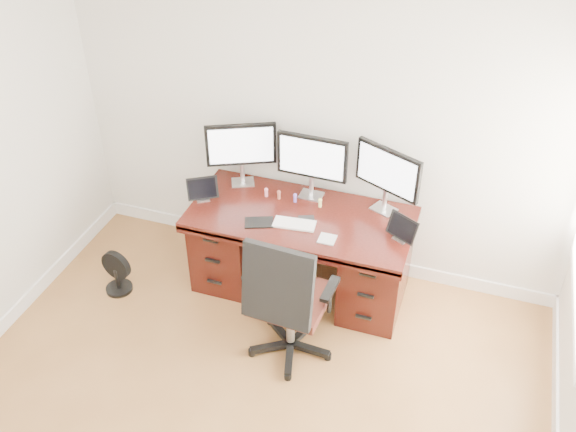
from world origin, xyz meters
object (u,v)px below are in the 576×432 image
(desk, at_px, (301,248))
(office_chair, at_px, (288,318))
(keyboard, at_px, (294,224))
(floor_fan, at_px, (116,273))
(monitor_center, at_px, (312,159))

(desk, height_order, office_chair, office_chair)
(desk, height_order, keyboard, keyboard)
(office_chair, height_order, floor_fan, office_chair)
(desk, relative_size, floor_fan, 4.54)
(office_chair, relative_size, monitor_center, 2.00)
(floor_fan, relative_size, keyboard, 1.20)
(floor_fan, bearing_deg, keyboard, 22.83)
(monitor_center, bearing_deg, keyboard, -89.61)
(desk, relative_size, office_chair, 1.54)
(desk, bearing_deg, floor_fan, -159.52)
(keyboard, bearing_deg, monitor_center, 83.06)
(keyboard, bearing_deg, floor_fan, -171.45)
(keyboard, bearing_deg, desk, 81.61)
(office_chair, height_order, monitor_center, monitor_center)
(office_chair, bearing_deg, monitor_center, 101.03)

